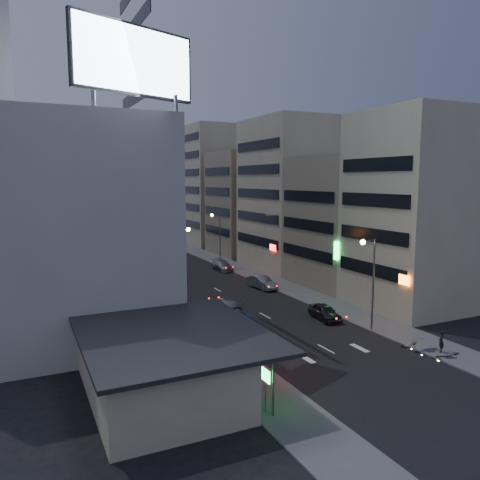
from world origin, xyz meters
TOP-DOWN VIEW (x-y plane):
  - ground at (0.00, 0.00)m, footprint 180.00×180.00m
  - sidewalk_left at (-8.00, 30.00)m, footprint 4.00×120.00m
  - sidewalk_right at (8.00, 30.00)m, footprint 4.00×120.00m
  - food_court at (-13.90, 2.00)m, footprint 11.00×13.00m
  - white_building at (-17.00, 20.00)m, footprint 14.00×24.00m
  - shophouse_near at (15.00, 10.50)m, footprint 10.00×11.00m
  - shophouse_mid at (15.50, 22.00)m, footprint 11.00×12.00m
  - shophouse_far at (15.00, 35.00)m, footprint 10.00×14.00m
  - far_left_a at (-15.50, 45.00)m, footprint 11.00×10.00m
  - far_left_b at (-16.00, 58.00)m, footprint 12.00×10.00m
  - far_right_a at (15.50, 50.00)m, footprint 11.00×12.00m
  - far_right_b at (16.00, 64.00)m, footprint 12.00×12.00m
  - billboard at (-12.99, 9.97)m, footprint 9.52×3.75m
  - street_lamp_right_near at (5.90, 6.00)m, footprint 1.60×0.44m
  - street_lamp_left at (-5.90, 22.00)m, footprint 1.60×0.44m
  - street_lamp_right_far at (5.90, 40.00)m, footprint 1.60×0.44m
  - parked_car_right_near at (4.51, 10.47)m, footprint 2.14×4.41m
  - parked_car_right_mid at (5.10, 24.27)m, footprint 2.11×4.86m
  - parked_car_left at (-3.35, 34.30)m, footprint 2.82×5.96m
  - parked_car_right_far at (5.40, 36.97)m, footprint 2.20×5.01m
  - road_car_blue at (-4.52, 10.84)m, footprint 2.15×5.10m
  - road_car_silver at (-3.17, 16.66)m, footprint 2.27×5.48m
  - person at (7.32, -0.56)m, footprint 0.72×0.71m
  - scooter_black_a at (7.44, -1.49)m, footprint 1.32×2.04m
  - scooter_silver_a at (8.20, -0.87)m, footprint 1.23×2.06m
  - scooter_blue at (7.07, 0.04)m, footprint 0.99×1.79m
  - scooter_black_b at (7.69, 0.25)m, footprint 0.86×1.77m
  - scooter_silver_b at (7.02, 2.16)m, footprint 1.34×2.03m

SIDE VIEW (x-z plane):
  - ground at x=0.00m, z-range 0.00..0.00m
  - sidewalk_left at x=-8.00m, z-range 0.00..0.12m
  - sidewalk_right at x=8.00m, z-range 0.00..0.12m
  - scooter_black_b at x=7.69m, z-range 0.12..1.15m
  - scooter_blue at x=7.07m, z-range 0.12..1.16m
  - scooter_silver_b at x=7.02m, z-range 0.12..1.30m
  - scooter_black_a at x=7.44m, z-range 0.12..1.31m
  - parked_car_right_far at x=5.40m, z-range 0.00..1.43m
  - scooter_silver_a at x=8.20m, z-range 0.12..1.32m
  - parked_car_right_near at x=4.51m, z-range 0.00..1.45m
  - parked_car_right_mid at x=5.10m, z-range 0.00..1.55m
  - road_car_silver at x=-3.17m, z-range 0.00..1.58m
  - road_car_blue at x=-4.52m, z-range 0.00..1.64m
  - parked_car_left at x=-3.35m, z-range 0.00..1.65m
  - person at x=7.32m, z-range 0.12..1.80m
  - food_court at x=-13.90m, z-range 0.05..3.92m
  - street_lamp_right_near at x=5.90m, z-range 1.35..9.37m
  - street_lamp_left at x=-5.90m, z-range 1.35..9.37m
  - street_lamp_right_far at x=5.90m, z-range 1.35..9.37m
  - far_left_b at x=-16.00m, z-range 0.00..15.00m
  - shophouse_mid at x=15.50m, z-range 0.00..16.00m
  - white_building at x=-17.00m, z-range 0.00..18.00m
  - far_right_a at x=15.50m, z-range 0.00..18.00m
  - shophouse_near at x=15.00m, z-range 0.00..20.00m
  - far_left_a at x=-15.50m, z-range 0.00..20.00m
  - shophouse_far at x=15.00m, z-range 0.00..22.00m
  - far_right_b at x=16.00m, z-range 0.00..24.00m
  - billboard at x=-12.99m, z-range 18.56..24.76m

